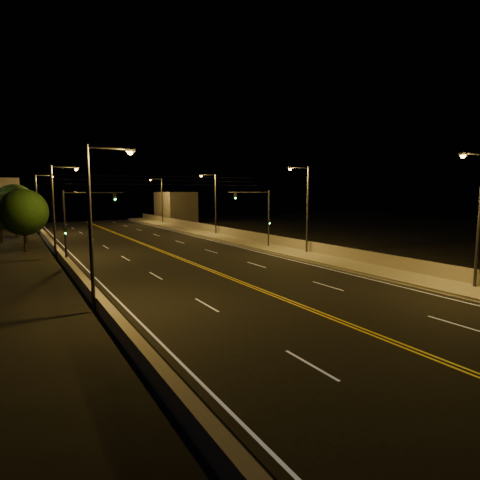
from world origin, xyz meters
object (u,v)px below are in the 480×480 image
traffic_signal_right (261,212)px  tree_0 (24,212)px  streetlight_2 (214,200)px  streetlight_0 (477,212)px  streetlight_6 (39,200)px  streetlight_1 (305,204)px  streetlight_3 (161,198)px  tree_2 (15,204)px  streetlight_4 (96,216)px  streetlight_5 (56,205)px  traffic_signal_left (77,218)px

traffic_signal_right → tree_0: size_ratio=0.98×
streetlight_2 → streetlight_0: bearing=-90.0°
streetlight_0 → streetlight_6: (-21.42, 51.21, 0.00)m
streetlight_1 → tree_0: size_ratio=1.33×
streetlight_3 → tree_2: size_ratio=1.20×
streetlight_2 → streetlight_1: bearing=-90.0°
streetlight_4 → traffic_signal_right: 24.88m
streetlight_4 → tree_2: bearing=94.2°
tree_0 → traffic_signal_right: bearing=-25.8°
traffic_signal_right → streetlight_1: bearing=-75.3°
streetlight_0 → streetlight_4: 22.73m
streetlight_2 → tree_2: 27.76m
streetlight_1 → streetlight_6: (-21.42, 34.42, 0.00)m
streetlight_3 → streetlight_6: size_ratio=1.00×
streetlight_3 → traffic_signal_right: (-1.48, -37.74, -1.04)m
streetlight_2 → streetlight_5: size_ratio=1.00×
streetlight_3 → traffic_signal_right: streetlight_3 is taller
streetlight_3 → tree_2: (-24.57, -10.15, -0.47)m
streetlight_4 → tree_0: streetlight_4 is taller
streetlight_2 → tree_2: bearing=152.3°
traffic_signal_right → streetlight_0: bearing=-86.2°
streetlight_3 → streetlight_5: (-21.42, -33.07, 0.00)m
streetlight_0 → streetlight_5: size_ratio=1.00×
streetlight_3 → streetlight_1: bearing=-90.0°
tree_0 → streetlight_2: bearing=8.9°
streetlight_1 → streetlight_3: size_ratio=1.00×
traffic_signal_right → tree_2: size_ratio=0.88×
streetlight_4 → traffic_signal_right: bearing=36.6°
streetlight_4 → streetlight_5: size_ratio=1.00×
tree_0 → tree_2: tree_2 is taller
traffic_signal_right → streetlight_2: bearing=84.2°
streetlight_3 → tree_0: (-24.02, -26.84, -0.92)m
streetlight_4 → tree_0: 25.88m
tree_2 → streetlight_5: bearing=-82.2°
traffic_signal_left → tree_0: (-3.67, 10.90, 0.12)m
streetlight_1 → streetlight_5: (-21.42, 10.32, 0.00)m
streetlight_0 → tree_2: bearing=116.2°
streetlight_6 → tree_0: bearing=-98.3°
streetlight_6 → traffic_signal_right: streetlight_6 is taller
streetlight_0 → tree_0: (-24.02, 33.34, -0.92)m
streetlight_0 → streetlight_3: 60.18m
streetlight_6 → streetlight_0: bearing=-67.3°
streetlight_4 → streetlight_6: (0.00, 43.60, 0.00)m
streetlight_2 → streetlight_6: 25.64m
tree_0 → streetlight_4: bearing=-84.2°
streetlight_3 → tree_0: bearing=-131.8°
streetlight_0 → traffic_signal_left: size_ratio=1.36×
streetlight_0 → streetlight_6: 55.51m
streetlight_5 → tree_0: streetlight_5 is taller
streetlight_2 → traffic_signal_left: bearing=-144.2°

